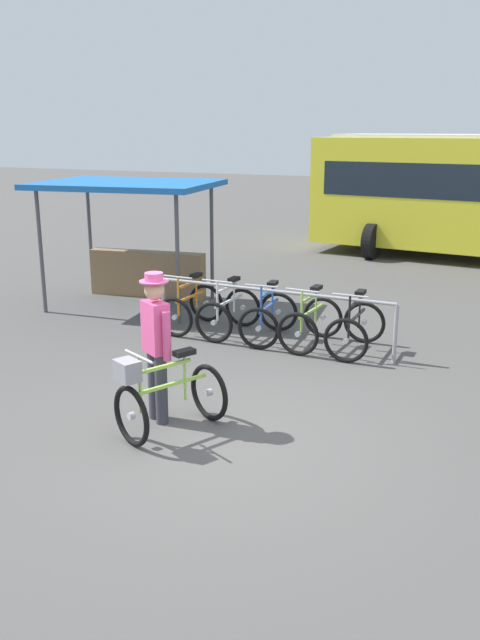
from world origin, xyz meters
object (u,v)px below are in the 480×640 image
(racked_bike_white, at_px, (229,312))
(racked_bike_lime, at_px, (311,323))
(racked_bike_orange, at_px, (191,308))
(racked_bike_black, at_px, (356,329))
(person_with_featured_bike, at_px, (156,341))
(market_stall, at_px, (137,229))
(featured_bicycle, at_px, (165,396))
(racked_bike_blue, at_px, (269,318))

(racked_bike_white, xyz_separation_m, racked_bike_lime, (1.40, -0.05, 0.00))
(racked_bike_orange, bearing_deg, racked_bike_black, -1.92)
(person_with_featured_bike, relative_size, market_stall, 0.51)
(racked_bike_orange, xyz_separation_m, racked_bike_white, (0.70, -0.02, 0.00))
(featured_bicycle, bearing_deg, racked_bike_blue, 93.41)
(racked_bike_lime, bearing_deg, racked_bike_white, 178.08)
(racked_bike_black, relative_size, person_with_featured_bike, 0.64)
(racked_bike_white, relative_size, person_with_featured_bike, 0.66)
(racked_bike_blue, bearing_deg, racked_bike_white, 178.08)
(featured_bicycle, xyz_separation_m, market_stall, (-3.42, 4.95, 0.95))
(racked_bike_white, height_order, racked_bike_blue, same)
(racked_bike_orange, bearing_deg, person_with_featured_bike, -68.05)
(racked_bike_orange, distance_m, racked_bike_white, 0.70)
(racked_bike_blue, bearing_deg, racked_bike_black, -1.92)
(racked_bike_lime, distance_m, featured_bicycle, 3.63)
(featured_bicycle, height_order, market_stall, market_stall)
(person_with_featured_bike, bearing_deg, featured_bicycle, -48.13)
(racked_bike_lime, bearing_deg, racked_bike_black, -1.92)
(racked_bike_lime, bearing_deg, racked_bike_orange, 178.08)
(racked_bike_blue, height_order, market_stall, market_stall)
(racked_bike_white, distance_m, racked_bike_blue, 0.70)
(racked_bike_white, xyz_separation_m, racked_bike_black, (2.10, -0.07, 0.00))
(racked_bike_lime, height_order, market_stall, market_stall)
(market_stall, bearing_deg, person_with_featured_bike, -55.81)
(racked_bike_orange, height_order, person_with_featured_bike, person_with_featured_bike)
(racked_bike_orange, xyz_separation_m, racked_bike_black, (2.80, -0.09, 0.00))
(racked_bike_white, height_order, racked_bike_lime, same)
(racked_bike_orange, distance_m, racked_bike_black, 2.80)
(racked_bike_blue, distance_m, person_with_featured_bike, 3.39)
(racked_bike_white, distance_m, market_stall, 3.01)
(racked_bike_blue, bearing_deg, racked_bike_orange, 178.08)
(racked_bike_lime, height_order, racked_bike_black, same)
(racked_bike_white, xyz_separation_m, racked_bike_blue, (0.70, -0.02, 0.00))
(racked_bike_black, bearing_deg, racked_bike_orange, 178.08)
(featured_bicycle, height_order, person_with_featured_bike, person_with_featured_bike)
(racked_bike_black, distance_m, person_with_featured_bike, 3.64)
(featured_bicycle, bearing_deg, racked_bike_white, 104.11)
(racked_bike_orange, xyz_separation_m, featured_bicycle, (1.61, -3.66, 0.08))
(racked_bike_black, bearing_deg, featured_bicycle, -108.35)
(racked_bike_orange, xyz_separation_m, racked_bike_lime, (2.10, -0.07, 0.00))
(racked_bike_orange, relative_size, racked_bike_blue, 1.00)
(racked_bike_white, height_order, person_with_featured_bike, person_with_featured_bike)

